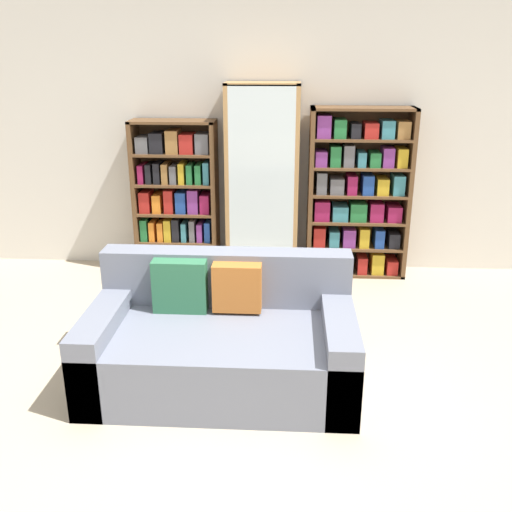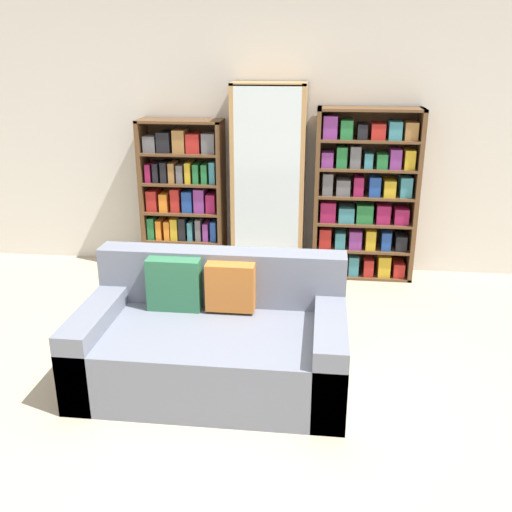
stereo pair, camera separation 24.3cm
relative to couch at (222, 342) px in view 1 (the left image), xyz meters
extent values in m
plane|color=tan|center=(0.23, -0.39, -0.28)|extent=(16.00, 16.00, 0.00)
cube|color=beige|center=(0.23, 2.21, 1.07)|extent=(6.80, 0.06, 2.70)
cube|color=slate|center=(0.00, -0.05, -0.07)|extent=(1.70, 0.98, 0.41)
cube|color=slate|center=(0.00, 0.33, 0.32)|extent=(1.70, 0.20, 0.38)
cube|color=slate|center=(-0.75, -0.05, -0.01)|extent=(0.20, 0.98, 0.53)
cube|color=slate|center=(0.75, -0.05, -0.01)|extent=(0.20, 0.98, 0.53)
cube|color=#2D6B47|center=(-0.29, 0.17, 0.31)|extent=(0.36, 0.12, 0.36)
cube|color=#B76628|center=(0.09, 0.17, 0.31)|extent=(0.32, 0.12, 0.32)
cube|color=brown|center=(-1.04, 2.00, 0.46)|extent=(0.04, 0.32, 1.47)
cube|color=brown|center=(-0.29, 2.00, 0.46)|extent=(0.04, 0.32, 1.47)
cube|color=brown|center=(-0.66, 2.00, 1.18)|extent=(0.80, 0.32, 0.02)
cube|color=brown|center=(-0.66, 2.00, -0.26)|extent=(0.80, 0.32, 0.02)
cube|color=brown|center=(-0.66, 2.15, 0.46)|extent=(0.80, 0.01, 1.47)
cube|color=brown|center=(-0.66, 2.00, 0.03)|extent=(0.72, 0.32, 0.02)
cube|color=brown|center=(-0.66, 2.00, 0.31)|extent=(0.72, 0.32, 0.02)
cube|color=brown|center=(-0.66, 2.00, 0.60)|extent=(0.72, 0.32, 0.02)
cube|color=brown|center=(-0.66, 2.00, 0.88)|extent=(0.72, 0.32, 0.02)
cube|color=orange|center=(-0.97, 1.99, -0.14)|extent=(0.06, 0.24, 0.23)
cube|color=beige|center=(-0.90, 1.99, -0.15)|extent=(0.07, 0.24, 0.21)
cube|color=#5B5B60|center=(-0.82, 1.99, -0.17)|extent=(0.05, 0.24, 0.17)
cube|color=#8E1947|center=(-0.74, 1.99, -0.14)|extent=(0.07, 0.24, 0.23)
cube|color=#237038|center=(-0.67, 1.99, -0.18)|extent=(0.05, 0.24, 0.15)
cube|color=#7A3384|center=(-0.59, 1.99, -0.16)|extent=(0.07, 0.24, 0.19)
cube|color=gold|center=(-0.51, 1.99, -0.14)|extent=(0.06, 0.24, 0.22)
cube|color=#1E4293|center=(-0.43, 1.99, -0.16)|extent=(0.06, 0.24, 0.19)
cube|color=#5B5B60|center=(-0.36, 1.99, -0.15)|extent=(0.06, 0.24, 0.21)
cube|color=#237038|center=(-0.97, 1.99, 0.15)|extent=(0.07, 0.24, 0.21)
cube|color=orange|center=(-0.90, 1.99, 0.14)|extent=(0.05, 0.24, 0.19)
cube|color=orange|center=(-0.82, 1.99, 0.14)|extent=(0.05, 0.24, 0.19)
cube|color=gold|center=(-0.74, 1.99, 0.15)|extent=(0.07, 0.24, 0.21)
cube|color=black|center=(-0.66, 1.99, 0.15)|extent=(0.07, 0.24, 0.22)
cube|color=teal|center=(-0.59, 1.99, 0.14)|extent=(0.05, 0.24, 0.18)
cube|color=#5B5B60|center=(-0.50, 1.99, 0.15)|extent=(0.05, 0.24, 0.21)
cube|color=#7A3384|center=(-0.43, 1.99, 0.13)|extent=(0.05, 0.24, 0.18)
cube|color=#1E4293|center=(-0.36, 1.99, 0.14)|extent=(0.05, 0.24, 0.20)
cube|color=#AD231E|center=(-0.95, 1.99, 0.43)|extent=(0.10, 0.24, 0.20)
cube|color=orange|center=(-0.84, 1.99, 0.41)|extent=(0.08, 0.24, 0.17)
cube|color=#AD231E|center=(-0.72, 1.99, 0.44)|extent=(0.08, 0.24, 0.22)
cube|color=#1E4293|center=(-0.60, 1.99, 0.43)|extent=(0.10, 0.24, 0.20)
cube|color=#7A3384|center=(-0.49, 1.99, 0.44)|extent=(0.10, 0.24, 0.23)
cube|color=#8E1947|center=(-0.38, 1.99, 0.42)|extent=(0.09, 0.24, 0.18)
cube|color=#8E1947|center=(-0.97, 1.99, 0.70)|extent=(0.05, 0.24, 0.17)
cube|color=black|center=(-0.90, 1.99, 0.70)|extent=(0.05, 0.24, 0.18)
cube|color=black|center=(-0.82, 1.99, 0.71)|extent=(0.06, 0.24, 0.19)
cube|color=olive|center=(-0.74, 1.99, 0.70)|extent=(0.06, 0.24, 0.19)
cube|color=#5B5B60|center=(-0.66, 1.99, 0.70)|extent=(0.06, 0.24, 0.17)
cube|color=gold|center=(-0.58, 1.99, 0.71)|extent=(0.05, 0.24, 0.19)
cube|color=#237038|center=(-0.51, 1.99, 0.70)|extent=(0.05, 0.24, 0.18)
cube|color=#237038|center=(-0.43, 1.99, 0.70)|extent=(0.05, 0.24, 0.18)
cube|color=teal|center=(-0.35, 1.99, 0.71)|extent=(0.05, 0.24, 0.21)
cube|color=#5B5B60|center=(-0.94, 1.99, 0.97)|extent=(0.11, 0.24, 0.15)
cube|color=black|center=(-0.81, 1.99, 0.99)|extent=(0.12, 0.24, 0.19)
cube|color=olive|center=(-0.66, 1.99, 1.00)|extent=(0.11, 0.24, 0.21)
cube|color=#AD231E|center=(-0.53, 1.99, 0.98)|extent=(0.12, 0.24, 0.18)
cube|color=#5B5B60|center=(-0.38, 1.99, 0.99)|extent=(0.12, 0.24, 0.18)
cube|color=#AD7F4C|center=(-0.15, 1.98, 0.63)|extent=(0.04, 0.36, 1.80)
cube|color=#AD7F4C|center=(0.49, 1.98, 0.63)|extent=(0.04, 0.36, 1.80)
cube|color=#AD7F4C|center=(0.17, 1.98, 1.52)|extent=(0.68, 0.36, 0.02)
cube|color=#AD7F4C|center=(0.17, 1.98, -0.26)|extent=(0.68, 0.36, 0.02)
cube|color=#AD7F4C|center=(0.17, 2.15, 0.63)|extent=(0.68, 0.01, 1.80)
cube|color=silver|center=(0.17, 1.80, 0.63)|extent=(0.60, 0.01, 1.78)
cube|color=#AD7F4C|center=(0.17, 1.98, 0.04)|extent=(0.60, 0.32, 0.02)
cube|color=#AD7F4C|center=(0.17, 1.98, 0.33)|extent=(0.60, 0.32, 0.02)
cube|color=#AD7F4C|center=(0.17, 1.98, 0.63)|extent=(0.60, 0.32, 0.02)
cube|color=#AD7F4C|center=(0.17, 1.98, 0.92)|extent=(0.60, 0.32, 0.02)
cube|color=#AD7F4C|center=(0.17, 1.98, 1.21)|extent=(0.60, 0.32, 0.02)
cylinder|color=silver|center=(-0.04, 1.97, -0.21)|extent=(0.01, 0.01, 0.09)
cone|color=silver|center=(-0.04, 1.97, -0.11)|extent=(0.09, 0.09, 0.11)
cylinder|color=silver|center=(0.10, 1.97, -0.21)|extent=(0.01, 0.01, 0.09)
cone|color=silver|center=(0.10, 1.97, -0.11)|extent=(0.09, 0.09, 0.11)
cylinder|color=silver|center=(0.24, 2.00, -0.21)|extent=(0.01, 0.01, 0.09)
cone|color=silver|center=(0.24, 2.00, -0.11)|extent=(0.09, 0.09, 0.11)
cylinder|color=silver|center=(0.38, 1.99, -0.21)|extent=(0.01, 0.01, 0.09)
cone|color=silver|center=(0.38, 1.99, -0.11)|extent=(0.09, 0.09, 0.11)
cylinder|color=silver|center=(-0.04, 1.97, 0.09)|extent=(0.01, 0.01, 0.07)
cone|color=silver|center=(-0.04, 1.97, 0.16)|extent=(0.09, 0.09, 0.08)
cylinder|color=silver|center=(0.10, 1.97, 0.09)|extent=(0.01, 0.01, 0.07)
cone|color=silver|center=(0.10, 1.97, 0.16)|extent=(0.09, 0.09, 0.08)
cylinder|color=silver|center=(0.24, 2.00, 0.09)|extent=(0.01, 0.01, 0.07)
cone|color=silver|center=(0.24, 2.00, 0.16)|extent=(0.09, 0.09, 0.08)
cylinder|color=silver|center=(0.38, 1.98, 0.09)|extent=(0.01, 0.01, 0.07)
cone|color=silver|center=(0.38, 1.98, 0.16)|extent=(0.09, 0.09, 0.08)
cylinder|color=silver|center=(-0.06, 1.98, 0.38)|extent=(0.01, 0.01, 0.08)
cone|color=silver|center=(-0.06, 1.98, 0.47)|extent=(0.06, 0.06, 0.09)
cylinder|color=silver|center=(0.03, 1.96, 0.38)|extent=(0.01, 0.01, 0.08)
cone|color=silver|center=(0.03, 1.96, 0.47)|extent=(0.06, 0.06, 0.09)
cylinder|color=silver|center=(0.12, 1.98, 0.38)|extent=(0.01, 0.01, 0.08)
cone|color=silver|center=(0.12, 1.98, 0.47)|extent=(0.06, 0.06, 0.09)
cylinder|color=silver|center=(0.21, 1.96, 0.38)|extent=(0.01, 0.01, 0.08)
cone|color=silver|center=(0.21, 1.96, 0.47)|extent=(0.06, 0.06, 0.09)
cylinder|color=silver|center=(0.31, 1.97, 0.38)|extent=(0.01, 0.01, 0.08)
cone|color=silver|center=(0.31, 1.97, 0.47)|extent=(0.06, 0.06, 0.09)
cylinder|color=silver|center=(0.40, 1.97, 0.38)|extent=(0.01, 0.01, 0.08)
cone|color=silver|center=(0.40, 1.97, 0.47)|extent=(0.06, 0.06, 0.09)
cylinder|color=silver|center=(-0.04, 1.98, 0.68)|extent=(0.01, 0.01, 0.08)
cone|color=silver|center=(-0.04, 1.98, 0.76)|extent=(0.09, 0.09, 0.09)
cylinder|color=silver|center=(0.10, 1.98, 0.68)|extent=(0.01, 0.01, 0.08)
cone|color=silver|center=(0.10, 1.98, 0.76)|extent=(0.09, 0.09, 0.09)
cylinder|color=silver|center=(0.24, 1.99, 0.68)|extent=(0.01, 0.01, 0.08)
cone|color=silver|center=(0.24, 1.99, 0.76)|extent=(0.09, 0.09, 0.09)
cylinder|color=silver|center=(0.38, 1.96, 0.68)|extent=(0.01, 0.01, 0.08)
cone|color=silver|center=(0.38, 1.96, 0.76)|extent=(0.09, 0.09, 0.09)
cylinder|color=silver|center=(-0.02, 1.97, 0.96)|extent=(0.01, 0.01, 0.07)
cone|color=silver|center=(-0.02, 1.97, 1.04)|extent=(0.09, 0.09, 0.08)
cylinder|color=silver|center=(0.17, 1.99, 0.96)|extent=(0.01, 0.01, 0.07)
cone|color=silver|center=(0.17, 1.99, 1.04)|extent=(0.09, 0.09, 0.08)
cylinder|color=silver|center=(0.35, 1.98, 0.96)|extent=(0.01, 0.01, 0.07)
cone|color=silver|center=(0.35, 1.98, 1.04)|extent=(0.09, 0.09, 0.08)
cylinder|color=silver|center=(-0.05, 2.00, 1.26)|extent=(0.01, 0.01, 0.07)
cone|color=silver|center=(-0.05, 2.00, 1.34)|extent=(0.08, 0.08, 0.09)
cylinder|color=silver|center=(0.06, 1.98, 1.26)|extent=(0.01, 0.01, 0.07)
cone|color=silver|center=(0.06, 1.98, 1.34)|extent=(0.08, 0.08, 0.09)
cylinder|color=silver|center=(0.17, 1.98, 1.26)|extent=(0.01, 0.01, 0.07)
cone|color=silver|center=(0.17, 1.98, 1.34)|extent=(0.08, 0.08, 0.09)
cylinder|color=silver|center=(0.28, 1.98, 1.26)|extent=(0.01, 0.01, 0.07)
cone|color=silver|center=(0.28, 1.98, 1.34)|extent=(0.08, 0.08, 0.09)
cylinder|color=silver|center=(0.39, 1.99, 1.26)|extent=(0.01, 0.01, 0.07)
cone|color=silver|center=(0.39, 1.99, 1.34)|extent=(0.08, 0.08, 0.09)
cube|color=brown|center=(0.62, 2.00, 0.52)|extent=(0.04, 0.32, 1.59)
cube|color=brown|center=(1.53, 2.00, 0.52)|extent=(0.04, 0.32, 1.59)
cube|color=brown|center=(1.08, 2.00, 1.30)|extent=(0.95, 0.32, 0.02)
cube|color=brown|center=(1.08, 2.00, -0.26)|extent=(0.95, 0.32, 0.02)
cube|color=brown|center=(1.08, 2.15, 0.52)|extent=(0.95, 0.01, 1.59)
cube|color=brown|center=(1.08, 2.00, 0.01)|extent=(0.87, 0.32, 0.02)
cube|color=brown|center=(1.08, 2.00, 0.26)|extent=(0.87, 0.32, 0.02)
cube|color=brown|center=(1.08, 2.00, 0.52)|extent=(0.87, 0.32, 0.02)
cube|color=brown|center=(1.08, 2.00, 0.78)|extent=(0.87, 0.32, 0.02)
cube|color=brown|center=(1.08, 2.00, 1.04)|extent=(0.87, 0.32, 0.02)
cube|color=#237038|center=(0.72, 1.99, -0.17)|extent=(0.12, 0.24, 0.16)
cube|color=orange|center=(0.86, 1.99, -0.19)|extent=(0.10, 0.24, 0.13)
cube|color=teal|center=(1.00, 1.99, -0.16)|extent=(0.09, 0.24, 0.19)
cube|color=#AD231E|center=(1.14, 1.99, -0.17)|extent=(0.09, 0.24, 0.17)
cube|color=gold|center=(1.29, 1.99, -0.15)|extent=(0.11, 0.24, 0.20)
cube|color=#AD231E|center=(1.43, 1.99, -0.18)|extent=(0.10, 0.24, 0.14)
cube|color=#AD231E|center=(0.72, 1.99, 0.11)|extent=(0.11, 0.24, 0.19)
cube|color=teal|center=(0.86, 1.99, 0.09)|extent=(0.09, 0.24, 0.16)
cube|color=#7A3384|center=(1.00, 1.99, 0.11)|extent=(0.12, 0.24, 0.18)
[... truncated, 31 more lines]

